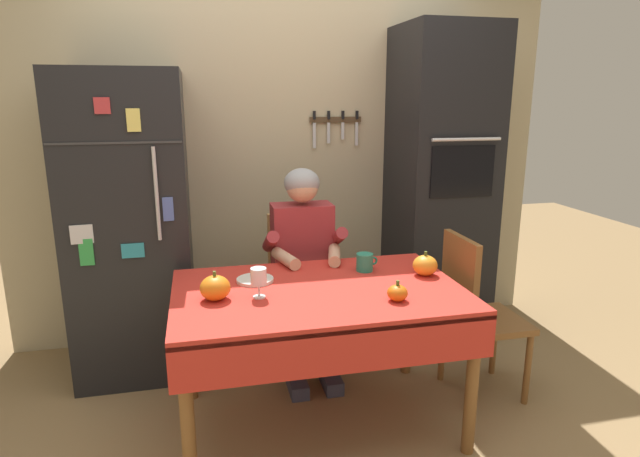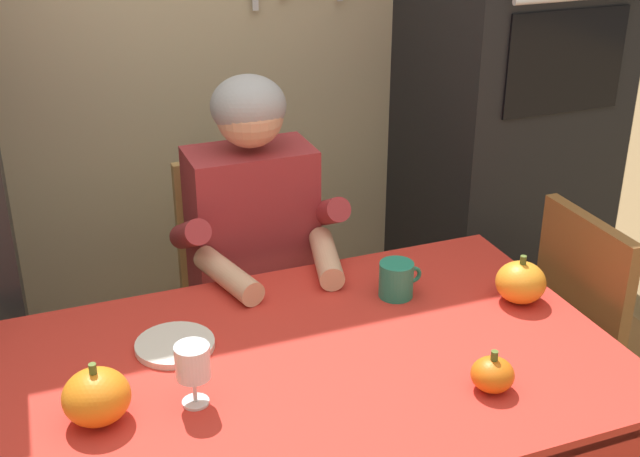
% 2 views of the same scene
% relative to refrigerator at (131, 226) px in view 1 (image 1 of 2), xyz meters
% --- Properties ---
extents(ground_plane, '(10.00, 10.00, 0.00)m').
position_rel_refrigerator_xyz_m(ground_plane, '(0.95, -0.96, -0.90)').
color(ground_plane, '#93754C').
rests_on(ground_plane, ground).
extents(back_wall_assembly, '(3.70, 0.13, 2.60)m').
position_rel_refrigerator_xyz_m(back_wall_assembly, '(1.00, 0.39, 0.40)').
color(back_wall_assembly, '#BCAD89').
rests_on(back_wall_assembly, ground).
extents(refrigerator, '(0.68, 0.71, 1.80)m').
position_rel_refrigerator_xyz_m(refrigerator, '(0.00, 0.00, 0.00)').
color(refrigerator, black).
rests_on(refrigerator, ground).
extents(wall_oven, '(0.60, 0.64, 2.10)m').
position_rel_refrigerator_xyz_m(wall_oven, '(2.00, 0.04, 0.15)').
color(wall_oven, black).
rests_on(wall_oven, ground).
extents(dining_table, '(1.40, 0.90, 0.74)m').
position_rel_refrigerator_xyz_m(dining_table, '(0.95, -0.88, -0.24)').
color(dining_table, brown).
rests_on(dining_table, ground).
extents(chair_behind_person, '(0.40, 0.40, 0.93)m').
position_rel_refrigerator_xyz_m(chair_behind_person, '(1.00, -0.09, -0.39)').
color(chair_behind_person, tan).
rests_on(chair_behind_person, ground).
extents(seated_person, '(0.47, 0.55, 1.25)m').
position_rel_refrigerator_xyz_m(seated_person, '(1.00, -0.28, -0.16)').
color(seated_person, '#38384C').
rests_on(seated_person, ground).
extents(chair_right_side, '(0.40, 0.40, 0.93)m').
position_rel_refrigerator_xyz_m(chair_right_side, '(1.85, -0.78, -0.39)').
color(chair_right_side, brown).
rests_on(chair_right_side, ground).
extents(coffee_mug, '(0.12, 0.09, 0.10)m').
position_rel_refrigerator_xyz_m(coffee_mug, '(1.25, -0.65, -0.11)').
color(coffee_mug, '#237F66').
rests_on(coffee_mug, dining_table).
extents(wine_glass, '(0.07, 0.07, 0.14)m').
position_rel_refrigerator_xyz_m(wine_glass, '(0.65, -0.91, -0.06)').
color(wine_glass, white).
rests_on(wine_glass, dining_table).
extents(pumpkin_large, '(0.13, 0.13, 0.13)m').
position_rel_refrigerator_xyz_m(pumpkin_large, '(1.54, -0.79, -0.11)').
color(pumpkin_large, orange).
rests_on(pumpkin_large, dining_table).
extents(pumpkin_medium, '(0.09, 0.09, 0.10)m').
position_rel_refrigerator_xyz_m(pumpkin_medium, '(1.27, -1.10, -0.12)').
color(pumpkin_medium, orange).
rests_on(pumpkin_medium, dining_table).
extents(pumpkin_small, '(0.14, 0.14, 0.14)m').
position_rel_refrigerator_xyz_m(pumpkin_small, '(0.46, -0.90, -0.10)').
color(pumpkin_small, orange).
rests_on(pumpkin_small, dining_table).
extents(serving_tray, '(0.19, 0.19, 0.02)m').
position_rel_refrigerator_xyz_m(serving_tray, '(0.66, -0.69, -0.15)').
color(serving_tray, silver).
rests_on(serving_tray, dining_table).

